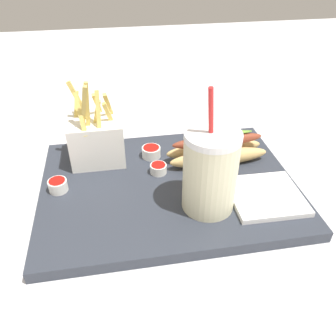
{
  "coord_description": "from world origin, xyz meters",
  "views": [
    {
      "loc": [
        0.08,
        0.48,
        0.4
      ],
      "look_at": [
        0.0,
        0.0,
        0.05
      ],
      "focal_mm": 37.15,
      "sensor_mm": 36.0,
      "label": 1
    }
  ],
  "objects_px": {
    "ketchup_cup_3": "(151,151)",
    "napkin_stack": "(265,196)",
    "soda_cup": "(210,171)",
    "ketchup_cup_2": "(158,168)",
    "ketchup_cup_1": "(58,185)",
    "fries_basket": "(97,139)",
    "hot_dog_1": "(217,150)"
  },
  "relations": [
    {
      "from": "hot_dog_1",
      "to": "ketchup_cup_1",
      "type": "bearing_deg",
      "value": 8.39
    },
    {
      "from": "napkin_stack",
      "to": "ketchup_cup_1",
      "type": "bearing_deg",
      "value": -13.06
    },
    {
      "from": "ketchup_cup_1",
      "to": "ketchup_cup_3",
      "type": "xyz_separation_m",
      "value": [
        -0.17,
        -0.08,
        -0.0
      ]
    },
    {
      "from": "ketchup_cup_2",
      "to": "ketchup_cup_1",
      "type": "bearing_deg",
      "value": 7.25
    },
    {
      "from": "soda_cup",
      "to": "ketchup_cup_1",
      "type": "relative_size",
      "value": 6.39
    },
    {
      "from": "ketchup_cup_3",
      "to": "hot_dog_1",
      "type": "bearing_deg",
      "value": 164.05
    },
    {
      "from": "ketchup_cup_3",
      "to": "napkin_stack",
      "type": "xyz_separation_m",
      "value": [
        -0.17,
        0.16,
        -0.01
      ]
    },
    {
      "from": "hot_dog_1",
      "to": "ketchup_cup_3",
      "type": "bearing_deg",
      "value": -15.95
    },
    {
      "from": "fries_basket",
      "to": "napkin_stack",
      "type": "distance_m",
      "value": 0.32
    },
    {
      "from": "fries_basket",
      "to": "ketchup_cup_1",
      "type": "distance_m",
      "value": 0.12
    },
    {
      "from": "fries_basket",
      "to": "hot_dog_1",
      "type": "bearing_deg",
      "value": 168.79
    },
    {
      "from": "ketchup_cup_1",
      "to": "napkin_stack",
      "type": "height_order",
      "value": "ketchup_cup_1"
    },
    {
      "from": "soda_cup",
      "to": "ketchup_cup_2",
      "type": "distance_m",
      "value": 0.13
    },
    {
      "from": "soda_cup",
      "to": "ketchup_cup_3",
      "type": "distance_m",
      "value": 0.18
    },
    {
      "from": "hot_dog_1",
      "to": "ketchup_cup_2",
      "type": "distance_m",
      "value": 0.12
    },
    {
      "from": "fries_basket",
      "to": "soda_cup",
      "type": "bearing_deg",
      "value": 135.8
    },
    {
      "from": "soda_cup",
      "to": "ketchup_cup_2",
      "type": "height_order",
      "value": "soda_cup"
    },
    {
      "from": "ketchup_cup_3",
      "to": "napkin_stack",
      "type": "bearing_deg",
      "value": 137.45
    },
    {
      "from": "fries_basket",
      "to": "ketchup_cup_1",
      "type": "bearing_deg",
      "value": 51.26
    },
    {
      "from": "ketchup_cup_1",
      "to": "ketchup_cup_2",
      "type": "bearing_deg",
      "value": -172.75
    },
    {
      "from": "soda_cup",
      "to": "fries_basket",
      "type": "bearing_deg",
      "value": -44.2
    },
    {
      "from": "hot_dog_1",
      "to": "ketchup_cup_2",
      "type": "bearing_deg",
      "value": 10.12
    },
    {
      "from": "soda_cup",
      "to": "fries_basket",
      "type": "xyz_separation_m",
      "value": [
        0.17,
        -0.17,
        -0.02
      ]
    },
    {
      "from": "soda_cup",
      "to": "ketchup_cup_1",
      "type": "height_order",
      "value": "soda_cup"
    },
    {
      "from": "hot_dog_1",
      "to": "ketchup_cup_2",
      "type": "xyz_separation_m",
      "value": [
        0.11,
        0.02,
        -0.01
      ]
    },
    {
      "from": "soda_cup",
      "to": "hot_dog_1",
      "type": "relative_size",
      "value": 1.07
    },
    {
      "from": "hot_dog_1",
      "to": "ketchup_cup_3",
      "type": "relative_size",
      "value": 5.3
    },
    {
      "from": "fries_basket",
      "to": "ketchup_cup_2",
      "type": "height_order",
      "value": "fries_basket"
    },
    {
      "from": "fries_basket",
      "to": "ketchup_cup_3",
      "type": "height_order",
      "value": "fries_basket"
    },
    {
      "from": "fries_basket",
      "to": "hot_dog_1",
      "type": "xyz_separation_m",
      "value": [
        -0.22,
        0.04,
        -0.02
      ]
    },
    {
      "from": "ketchup_cup_2",
      "to": "napkin_stack",
      "type": "bearing_deg",
      "value": 148.37
    },
    {
      "from": "ketchup_cup_1",
      "to": "napkin_stack",
      "type": "bearing_deg",
      "value": 166.94
    }
  ]
}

